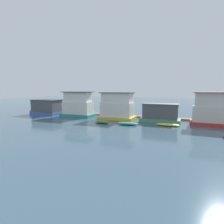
{
  "coord_description": "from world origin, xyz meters",
  "views": [
    {
      "loc": [
        12.92,
        -32.11,
        5.67
      ],
      "look_at": [
        0.0,
        -1.0,
        1.4
      ],
      "focal_mm": 28.0,
      "sensor_mm": 36.0,
      "label": 1
    }
  ],
  "objects_px": {
    "houseboat_teal": "(78,105)",
    "dinghy_teal": "(127,124)",
    "houseboat_yellow": "(117,107)",
    "mooring_post_far_left": "(128,113)",
    "houseboat_green": "(160,113)",
    "mooring_post_near_left": "(122,113)",
    "houseboat_red": "(215,110)",
    "dinghy_yellow": "(168,125)",
    "houseboat_blue": "(47,107)",
    "mooring_post_near_right": "(65,109)",
    "dinghy_green": "(102,122)"
  },
  "relations": [
    {
      "from": "houseboat_teal",
      "to": "dinghy_teal",
      "type": "height_order",
      "value": "houseboat_teal"
    },
    {
      "from": "houseboat_yellow",
      "to": "mooring_post_far_left",
      "type": "height_order",
      "value": "houseboat_yellow"
    },
    {
      "from": "houseboat_green",
      "to": "mooring_post_near_left",
      "type": "relative_size",
      "value": 4.01
    },
    {
      "from": "houseboat_red",
      "to": "dinghy_yellow",
      "type": "relative_size",
      "value": 1.91
    },
    {
      "from": "houseboat_red",
      "to": "mooring_post_near_left",
      "type": "relative_size",
      "value": 4.05
    },
    {
      "from": "houseboat_green",
      "to": "houseboat_teal",
      "type": "bearing_deg",
      "value": -179.35
    },
    {
      "from": "houseboat_blue",
      "to": "mooring_post_near_right",
      "type": "bearing_deg",
      "value": 39.32
    },
    {
      "from": "mooring_post_near_right",
      "to": "mooring_post_near_left",
      "type": "distance_m",
      "value": 14.72
    },
    {
      "from": "mooring_post_near_right",
      "to": "dinghy_teal",
      "type": "bearing_deg",
      "value": -22.75
    },
    {
      "from": "houseboat_green",
      "to": "mooring_post_far_left",
      "type": "relative_size",
      "value": 3.63
    },
    {
      "from": "houseboat_teal",
      "to": "houseboat_red",
      "type": "height_order",
      "value": "houseboat_red"
    },
    {
      "from": "houseboat_green",
      "to": "dinghy_green",
      "type": "height_order",
      "value": "houseboat_green"
    },
    {
      "from": "dinghy_teal",
      "to": "houseboat_blue",
      "type": "bearing_deg",
      "value": 166.38
    },
    {
      "from": "dinghy_teal",
      "to": "mooring_post_near_left",
      "type": "xyz_separation_m",
      "value": [
        -3.65,
        7.7,
        0.62
      ]
    },
    {
      "from": "houseboat_teal",
      "to": "dinghy_teal",
      "type": "relative_size",
      "value": 2.05
    },
    {
      "from": "houseboat_green",
      "to": "dinghy_yellow",
      "type": "distance_m",
      "value": 3.98
    },
    {
      "from": "dinghy_teal",
      "to": "mooring_post_near_left",
      "type": "height_order",
      "value": "mooring_post_near_left"
    },
    {
      "from": "houseboat_teal",
      "to": "houseboat_yellow",
      "type": "bearing_deg",
      "value": 0.48
    },
    {
      "from": "houseboat_blue",
      "to": "houseboat_red",
      "type": "xyz_separation_m",
      "value": [
        34.4,
        0.03,
        0.77
      ]
    },
    {
      "from": "houseboat_yellow",
      "to": "dinghy_green",
      "type": "height_order",
      "value": "houseboat_yellow"
    },
    {
      "from": "mooring_post_far_left",
      "to": "dinghy_teal",
      "type": "bearing_deg",
      "value": -73.55
    },
    {
      "from": "houseboat_red",
      "to": "dinghy_teal",
      "type": "bearing_deg",
      "value": -158.06
    },
    {
      "from": "houseboat_teal",
      "to": "mooring_post_near_left",
      "type": "bearing_deg",
      "value": 16.0
    },
    {
      "from": "mooring_post_near_left",
      "to": "houseboat_blue",
      "type": "bearing_deg",
      "value": -171.96
    },
    {
      "from": "mooring_post_near_right",
      "to": "dinghy_green",
      "type": "bearing_deg",
      "value": -29.3
    },
    {
      "from": "houseboat_green",
      "to": "dinghy_yellow",
      "type": "xyz_separation_m",
      "value": [
        1.64,
        -3.38,
        -1.3
      ]
    },
    {
      "from": "mooring_post_far_left",
      "to": "mooring_post_near_left",
      "type": "bearing_deg",
      "value": 180.0
    },
    {
      "from": "houseboat_teal",
      "to": "houseboat_green",
      "type": "xyz_separation_m",
      "value": [
        17.23,
        0.2,
        -0.88
      ]
    },
    {
      "from": "houseboat_yellow",
      "to": "dinghy_teal",
      "type": "relative_size",
      "value": 1.99
    },
    {
      "from": "mooring_post_near_right",
      "to": "dinghy_yellow",
      "type": "bearing_deg",
      "value": -13.33
    },
    {
      "from": "mooring_post_far_left",
      "to": "houseboat_yellow",
      "type": "bearing_deg",
      "value": -120.05
    },
    {
      "from": "dinghy_green",
      "to": "mooring_post_near_right",
      "type": "height_order",
      "value": "mooring_post_near_right"
    },
    {
      "from": "houseboat_teal",
      "to": "dinghy_green",
      "type": "relative_size",
      "value": 2.54
    },
    {
      "from": "houseboat_teal",
      "to": "mooring_post_near_right",
      "type": "xyz_separation_m",
      "value": [
        -5.6,
        2.61,
        -1.38
      ]
    },
    {
      "from": "houseboat_yellow",
      "to": "mooring_post_near_left",
      "type": "xyz_separation_m",
      "value": [
        0.09,
        2.54,
        -1.56
      ]
    },
    {
      "from": "houseboat_red",
      "to": "mooring_post_near_right",
      "type": "relative_size",
      "value": 3.53
    },
    {
      "from": "houseboat_teal",
      "to": "mooring_post_far_left",
      "type": "relative_size",
      "value": 3.66
    },
    {
      "from": "houseboat_green",
      "to": "mooring_post_near_right",
      "type": "height_order",
      "value": "houseboat_green"
    },
    {
      "from": "houseboat_blue",
      "to": "mooring_post_near_left",
      "type": "xyz_separation_m",
      "value": [
        17.78,
        2.51,
        -0.79
      ]
    },
    {
      "from": "houseboat_yellow",
      "to": "dinghy_teal",
      "type": "xyz_separation_m",
      "value": [
        3.74,
        -5.16,
        -2.19
      ]
    },
    {
      "from": "mooring_post_far_left",
      "to": "mooring_post_near_right",
      "type": "distance_m",
      "value": 16.09
    },
    {
      "from": "houseboat_blue",
      "to": "dinghy_green",
      "type": "relative_size",
      "value": 2.47
    },
    {
      "from": "houseboat_teal",
      "to": "mooring_post_near_left",
      "type": "xyz_separation_m",
      "value": [
        9.12,
        2.61,
        -1.51
      ]
    },
    {
      "from": "houseboat_teal",
      "to": "dinghy_yellow",
      "type": "xyz_separation_m",
      "value": [
        18.87,
        -3.18,
        -2.18
      ]
    },
    {
      "from": "houseboat_blue",
      "to": "houseboat_green",
      "type": "relative_size",
      "value": 0.98
    },
    {
      "from": "dinghy_teal",
      "to": "houseboat_yellow",
      "type": "bearing_deg",
      "value": 125.94
    },
    {
      "from": "houseboat_green",
      "to": "houseboat_blue",
      "type": "bearing_deg",
      "value": -179.8
    },
    {
      "from": "houseboat_blue",
      "to": "houseboat_red",
      "type": "distance_m",
      "value": 34.41
    },
    {
      "from": "houseboat_blue",
      "to": "mooring_post_far_left",
      "type": "distance_m",
      "value": 19.34
    },
    {
      "from": "houseboat_red",
      "to": "dinghy_yellow",
      "type": "height_order",
      "value": "houseboat_red"
    }
  ]
}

